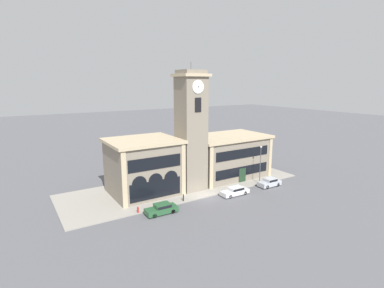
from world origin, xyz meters
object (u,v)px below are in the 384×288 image
at_px(parked_car_near, 162,208).
at_px(bollard, 183,198).
at_px(parked_car_mid, 235,191).
at_px(fire_hydrant, 138,210).
at_px(parked_car_far, 270,182).
at_px(street_lamp, 260,159).

bearing_deg(parked_car_near, bollard, -155.49).
bearing_deg(parked_car_mid, parked_car_near, 1.14).
bearing_deg(fire_hydrant, parked_car_mid, -6.16).
height_order(parked_car_near, fire_hydrant, parked_car_near).
bearing_deg(parked_car_near, parked_car_far, -178.86).
distance_m(bollard, fire_hydrant, 7.35).
relative_size(parked_car_far, fire_hydrant, 4.77).
relative_size(bollard, fire_hydrant, 1.22).
distance_m(street_lamp, bollard, 15.99).
distance_m(parked_car_far, bollard, 16.21).
xyz_separation_m(parked_car_near, parked_car_mid, (12.95, -0.00, -0.03)).
xyz_separation_m(parked_car_mid, bollard, (-8.37, 1.98, -0.03)).
height_order(parked_car_far, fire_hydrant, parked_car_far).
bearing_deg(fire_hydrant, parked_car_far, -4.14).
height_order(parked_car_near, street_lamp, street_lamp).
xyz_separation_m(street_lamp, fire_hydrant, (-22.89, -0.17, -3.88)).
bearing_deg(parked_car_mid, street_lamp, -164.27).
bearing_deg(parked_car_mid, fire_hydrant, -5.02).
bearing_deg(fire_hydrant, parked_car_near, -31.56).
bearing_deg(bollard, parked_car_near, -156.63).
relative_size(parked_car_mid, fire_hydrant, 5.50).
height_order(parked_car_mid, fire_hydrant, parked_car_mid).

